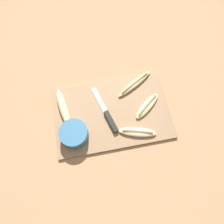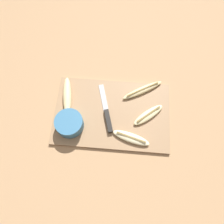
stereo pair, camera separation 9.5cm
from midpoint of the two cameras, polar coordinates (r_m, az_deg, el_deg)
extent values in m
plane|color=tan|center=(0.97, 2.78, -0.83)|extent=(4.00, 4.00, 0.00)
cube|color=#997551|center=(0.96, 2.80, -0.71)|extent=(0.50, 0.32, 0.01)
cube|color=black|center=(0.93, 1.93, -2.73)|extent=(0.05, 0.10, 0.02)
cube|color=#B7BABF|center=(0.98, 0.50, 3.49)|extent=(0.06, 0.13, 0.00)
ellipsoid|color=beige|center=(0.92, 7.94, -7.10)|extent=(0.16, 0.08, 0.02)
cube|color=olive|center=(0.91, 8.02, -6.94)|extent=(0.12, 0.04, 0.00)
ellipsoid|color=beige|center=(1.01, 10.61, 5.31)|extent=(0.19, 0.13, 0.02)
cube|color=brown|center=(1.00, 10.71, 5.57)|extent=(0.14, 0.09, 0.00)
ellipsoid|color=beige|center=(0.98, -8.97, 3.85)|extent=(0.07, 0.19, 0.03)
ellipsoid|color=beige|center=(0.96, 12.23, -1.35)|extent=(0.14, 0.13, 0.02)
cube|color=olive|center=(0.95, 12.35, -1.15)|extent=(0.10, 0.08, 0.00)
cylinder|color=teal|center=(0.92, -8.23, -3.34)|extent=(0.12, 0.12, 0.05)
camera|label=1|loc=(0.05, -87.11, 7.19)|focal=35.00mm
camera|label=2|loc=(0.05, 92.89, -7.19)|focal=35.00mm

